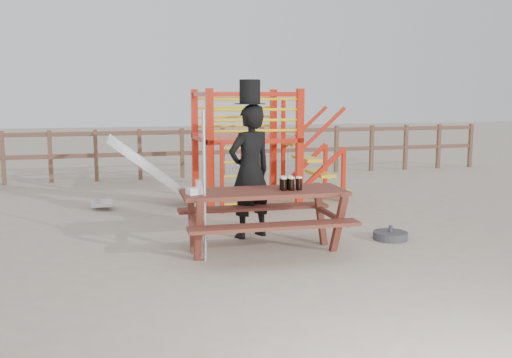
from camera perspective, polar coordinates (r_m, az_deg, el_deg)
name	(u,v)px	position (r m, az deg, el deg)	size (l,w,h in m)	color
ground	(298,253)	(7.32, 4.22, -7.39)	(60.00, 60.00, 0.00)	tan
back_fence	(203,147)	(13.90, -5.36, 3.19)	(15.09, 0.09, 1.20)	brown
playground_fort	(241,145)	(10.55, -1.53, 3.42)	(4.71, 1.84, 2.10)	red
picnic_table	(264,213)	(7.24, 0.79, -3.44)	(2.11, 1.49, 0.80)	brown
man_with_hat	(250,168)	(7.93, -0.61, 1.13)	(0.79, 0.66, 2.20)	black
metal_pole	(204,187)	(6.80, -5.19, -0.78)	(0.04, 0.04, 1.81)	#B2B2B7
parasol_base	(390,236)	(8.16, 13.29, -5.53)	(0.47, 0.47, 0.20)	#35353A
paper_bag	(195,191)	(6.91, -6.14, -1.22)	(0.18, 0.14, 0.08)	white
stout_pints	(289,183)	(7.21, 3.35, -0.42)	(0.28, 0.18, 0.17)	black
empty_glasses	(199,187)	(7.04, -5.75, -0.81)	(0.10, 0.29, 0.15)	silver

